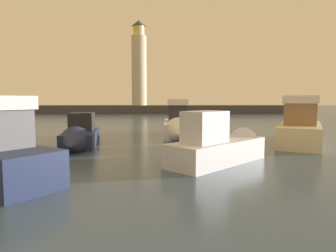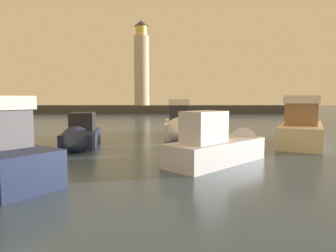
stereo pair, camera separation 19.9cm
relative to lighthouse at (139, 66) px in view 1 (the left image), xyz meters
name	(u,v)px [view 1 (the left image)]	position (x,y,z in m)	size (l,w,h in m)	color
ground_plane	(152,127)	(3.68, -31.04, -10.01)	(220.00, 220.00, 0.00)	#384C60
breakwater	(157,109)	(3.68, 0.00, -9.15)	(62.91, 4.72, 1.72)	#423F3D
lighthouse	(139,66)	(0.00, 0.00, 0.00)	(3.11, 3.11, 17.50)	beige
motorboat_1	(301,128)	(14.76, -42.74, -9.00)	(6.23, 9.25, 3.74)	beige
motorboat_2	(178,125)	(6.13, -39.78, -9.05)	(2.39, 8.44, 3.47)	white
motorboat_4	(227,145)	(8.09, -49.17, -9.24)	(6.39, 6.26, 2.88)	silver
motorboat_5	(79,137)	(-0.41, -44.98, -9.31)	(2.69, 6.59, 2.58)	#1E284C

